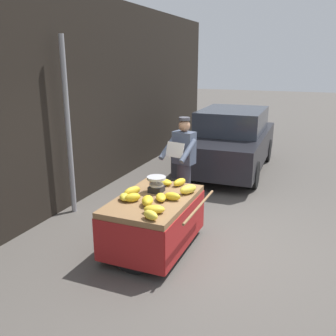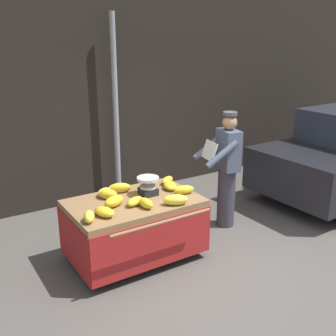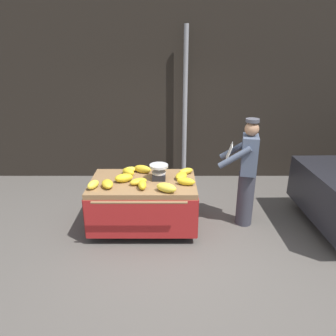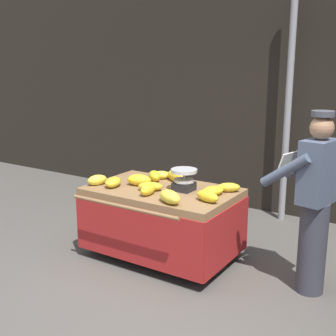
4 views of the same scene
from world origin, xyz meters
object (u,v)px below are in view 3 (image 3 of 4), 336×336
(banana_bunch_1, at_px, (186,181))
(banana_bunch_5, at_px, (186,171))
(banana_bunch_0, at_px, (143,169))
(banana_bunch_11, at_px, (93,185))
(weighing_scale, at_px, (159,172))
(banana_bunch_9, at_px, (107,184))
(street_pole, at_px, (185,108))
(banana_bunch_2, at_px, (129,170))
(banana_bunch_3, at_px, (128,172))
(banana_bunch_10, at_px, (166,188))
(banana_bunch_6, at_px, (181,176))
(banana_cart, at_px, (143,194))
(vendor_person, at_px, (247,173))
(banana_bunch_4, at_px, (124,178))
(banana_bunch_8, at_px, (142,185))
(banana_bunch_7, at_px, (138,182))

(banana_bunch_1, height_order, banana_bunch_5, banana_bunch_1)
(banana_bunch_0, bearing_deg, banana_bunch_11, -137.60)
(weighing_scale, bearing_deg, banana_bunch_9, -157.89)
(banana_bunch_11, bearing_deg, banana_bunch_9, 11.76)
(street_pole, height_order, banana_bunch_2, street_pole)
(weighing_scale, bearing_deg, banana_bunch_3, 163.32)
(banana_bunch_9, relative_size, banana_bunch_10, 0.91)
(banana_bunch_6, bearing_deg, street_pole, 85.85)
(street_pole, relative_size, banana_cart, 1.92)
(banana_bunch_6, distance_m, banana_bunch_9, 1.11)
(banana_bunch_6, xyz_separation_m, vendor_person, (1.00, 0.05, 0.03))
(weighing_scale, height_order, banana_bunch_4, weighing_scale)
(banana_bunch_1, distance_m, banana_bunch_2, 1.00)
(banana_bunch_9, bearing_deg, banana_bunch_4, 42.95)
(banana_bunch_1, height_order, banana_bunch_8, banana_bunch_8)
(street_pole, xyz_separation_m, banana_bunch_2, (-0.95, -1.61, -0.70))
(banana_bunch_9, distance_m, vendor_person, 2.10)
(banana_bunch_3, distance_m, banana_bunch_10, 0.85)
(banana_cart, relative_size, banana_bunch_6, 6.17)
(banana_cart, bearing_deg, banana_bunch_8, -87.29)
(banana_bunch_7, distance_m, banana_bunch_11, 0.64)
(banana_bunch_3, height_order, banana_bunch_6, banana_bunch_3)
(banana_cart, xyz_separation_m, banana_bunch_7, (-0.06, -0.13, 0.27))
(banana_bunch_2, xyz_separation_m, banana_bunch_3, (-0.00, -0.13, 0.01))
(street_pole, bearing_deg, banana_bunch_1, -92.10)
(banana_bunch_7, bearing_deg, banana_bunch_11, -167.69)
(street_pole, bearing_deg, banana_bunch_9, -118.97)
(banana_bunch_9, xyz_separation_m, vendor_person, (2.07, 0.36, 0.02))
(banana_bunch_8, relative_size, banana_bunch_9, 0.87)
(banana_bunch_10, relative_size, vendor_person, 0.17)
(street_pole, height_order, banana_bunch_4, street_pole)
(banana_bunch_0, distance_m, banana_bunch_8, 0.61)
(banana_bunch_4, relative_size, banana_bunch_10, 0.92)
(street_pole, bearing_deg, banana_bunch_3, -118.90)
(banana_bunch_3, height_order, banana_bunch_5, banana_bunch_3)
(banana_cart, distance_m, weighing_scale, 0.42)
(banana_bunch_4, bearing_deg, banana_bunch_0, 55.39)
(weighing_scale, relative_size, vendor_person, 0.16)
(banana_bunch_0, height_order, banana_bunch_3, banana_bunch_0)
(banana_bunch_10, bearing_deg, banana_bunch_2, 129.29)
(banana_bunch_11, bearing_deg, weighing_scale, 20.01)
(banana_bunch_7, xyz_separation_m, banana_bunch_10, (0.41, -0.25, 0.02))
(banana_cart, height_order, banana_bunch_6, banana_bunch_6)
(banana_bunch_5, bearing_deg, banana_bunch_7, -150.06)
(banana_bunch_10, bearing_deg, vendor_person, 23.06)
(banana_bunch_11, bearing_deg, banana_bunch_6, 15.56)
(banana_bunch_0, bearing_deg, banana_bunch_9, -129.50)
(banana_bunch_4, height_order, banana_bunch_8, banana_bunch_4)
(weighing_scale, height_order, banana_bunch_7, weighing_scale)
(banana_cart, bearing_deg, street_pole, 69.81)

